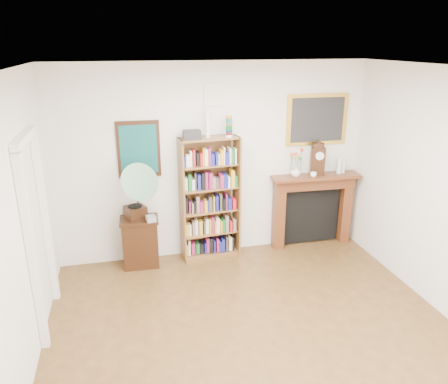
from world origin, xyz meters
name	(u,v)px	position (x,y,z in m)	size (l,w,h in m)	color
room	(272,232)	(0.00, 0.00, 1.40)	(4.51, 5.01, 2.81)	#4B2F16
door_casing	(37,219)	(-2.21, 1.20, 1.26)	(0.08, 1.02, 2.17)	white
teal_poster	(139,149)	(-1.05, 2.48, 1.65)	(0.58, 0.04, 0.78)	black
small_picture	(214,95)	(0.00, 2.48, 2.35)	(0.26, 0.04, 0.30)	white
gilt_painting	(317,120)	(1.55, 2.48, 1.95)	(0.95, 0.04, 0.75)	gold
bookshelf	(210,192)	(-0.10, 2.33, 1.00)	(0.85, 0.37, 2.07)	brown
side_cabinet	(140,242)	(-1.12, 2.29, 0.36)	(0.53, 0.38, 0.72)	black
fireplace	(312,203)	(1.52, 2.40, 0.67)	(1.36, 0.37, 1.14)	#512813
gramophone	(134,188)	(-1.16, 2.21, 1.19)	(0.71, 0.78, 0.84)	black
cd_stack	(151,219)	(-0.96, 2.15, 0.76)	(0.12, 0.12, 0.08)	#ABAAB6
mantel_clock	(318,160)	(1.55, 2.37, 1.37)	(0.23, 0.17, 0.48)	black
flower_vase	(296,172)	(1.20, 2.36, 1.22)	(0.15, 0.15, 0.15)	white
teacup	(313,175)	(1.45, 2.27, 1.18)	(0.09, 0.09, 0.07)	white
bottle_left	(339,166)	(1.91, 2.36, 1.26)	(0.07, 0.07, 0.24)	silver
bottle_right	(343,166)	(1.98, 2.38, 1.24)	(0.06, 0.06, 0.20)	silver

